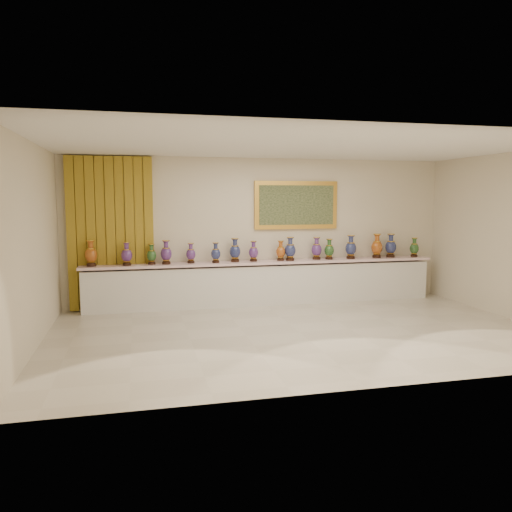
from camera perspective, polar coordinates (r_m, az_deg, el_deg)
The scene contains 20 objects.
ground at distance 8.27m, azimuth 4.97°, elevation -8.69°, with size 8.00×8.00×0.00m, color beige.
room at distance 10.03m, azimuth -12.81°, elevation 3.06°, with size 8.00×8.00×8.00m.
counter at distance 10.30m, azimuth 1.01°, elevation -3.13°, with size 7.28×0.48×0.90m.
vase_0 at distance 9.91m, azimuth -18.34°, elevation 0.16°, with size 0.23×0.23×0.50m.
vase_1 at distance 9.84m, azimuth -14.56°, elevation 0.11°, with size 0.26×0.26×0.45m.
vase_2 at distance 9.89m, azimuth -11.85°, elevation 0.08°, with size 0.22×0.22×0.40m.
vase_3 at distance 9.87m, azimuth -10.22°, elevation 0.29°, with size 0.26×0.26×0.47m.
vase_4 at distance 9.96m, azimuth -7.46°, elevation 0.21°, with size 0.20×0.20×0.40m.
vase_5 at distance 9.96m, azimuth -4.62°, elevation 0.26°, with size 0.24×0.24×0.41m.
vase_6 at distance 10.09m, azimuth -2.41°, elevation 0.55°, with size 0.23×0.23×0.48m.
vase_7 at distance 10.15m, azimuth -0.29°, elevation 0.43°, with size 0.25×0.25×0.42m.
vase_8 at distance 10.29m, azimuth 2.84°, elevation 0.50°, with size 0.21×0.21×0.41m.
vase_9 at distance 10.30m, azimuth 3.93°, elevation 0.68°, with size 0.28×0.28×0.49m.
vase_10 at distance 10.55m, azimuth 6.94°, elevation 0.74°, with size 0.26×0.26×0.47m.
vase_11 at distance 10.61m, azimuth 8.36°, elevation 0.67°, with size 0.25×0.25×0.43m.
vase_12 at distance 10.79m, azimuth 10.78°, elevation 0.88°, with size 0.27×0.27×0.50m.
vase_13 at distance 11.07m, azimuth 13.65°, elevation 1.00°, with size 0.25×0.25×0.52m.
vase_14 at distance 11.26m, azimuth 15.14°, elevation 1.03°, with size 0.29×0.29×0.51m.
vase_15 at distance 11.48m, azimuth 17.64°, elevation 0.85°, with size 0.20×0.20×0.42m.
label_card at distance 9.78m, azimuth -13.37°, elevation -1.07°, with size 0.10×0.06×0.00m, color white.
Camera 1 is at (-2.53, -7.57, 2.18)m, focal length 35.00 mm.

